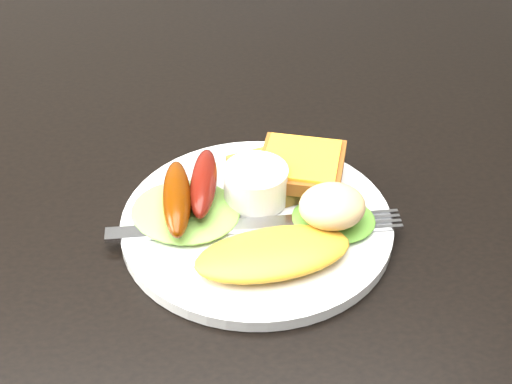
% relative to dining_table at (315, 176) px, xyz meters
% --- Properties ---
extents(dining_table, '(1.20, 0.80, 0.04)m').
position_rel_dining_table_xyz_m(dining_table, '(0.00, 0.00, 0.00)').
color(dining_table, black).
rests_on(dining_table, ground).
extents(dining_chair, '(0.48, 0.48, 0.05)m').
position_rel_dining_table_xyz_m(dining_chair, '(0.10, 1.01, -0.28)').
color(dining_chair, '#A27858').
rests_on(dining_chair, ground).
extents(plate, '(0.23, 0.23, 0.01)m').
position_rel_dining_table_xyz_m(plate, '(-0.06, -0.10, 0.03)').
color(plate, white).
rests_on(plate, dining_table).
extents(lettuce_left, '(0.12, 0.11, 0.01)m').
position_rel_dining_table_xyz_m(lettuce_left, '(-0.12, -0.09, 0.04)').
color(lettuce_left, olive).
rests_on(lettuce_left, plate).
extents(lettuce_right, '(0.08, 0.08, 0.01)m').
position_rel_dining_table_xyz_m(lettuce_right, '(-0.00, -0.11, 0.04)').
color(lettuce_right, '#4E8C25').
rests_on(lettuce_right, plate).
extents(omelette, '(0.13, 0.08, 0.02)m').
position_rel_dining_table_xyz_m(omelette, '(-0.06, -0.15, 0.04)').
color(omelette, gold).
rests_on(omelette, plate).
extents(sausage_a, '(0.03, 0.10, 0.02)m').
position_rel_dining_table_xyz_m(sausage_a, '(-0.13, -0.09, 0.05)').
color(sausage_a, '#5D2204').
rests_on(sausage_a, lettuce_left).
extents(sausage_b, '(0.03, 0.09, 0.02)m').
position_rel_dining_table_xyz_m(sausage_b, '(-0.11, -0.07, 0.05)').
color(sausage_b, '#621608').
rests_on(sausage_b, lettuce_left).
extents(ramekin, '(0.06, 0.06, 0.03)m').
position_rel_dining_table_xyz_m(ramekin, '(-0.06, -0.07, 0.05)').
color(ramekin, white).
rests_on(ramekin, plate).
extents(toast_a, '(0.09, 0.09, 0.01)m').
position_rel_dining_table_xyz_m(toast_a, '(-0.04, -0.05, 0.04)').
color(toast_a, olive).
rests_on(toast_a, plate).
extents(toast_b, '(0.09, 0.09, 0.01)m').
position_rel_dining_table_xyz_m(toast_b, '(-0.02, -0.05, 0.05)').
color(toast_b, brown).
rests_on(toast_b, toast_a).
extents(potato_salad, '(0.07, 0.07, 0.03)m').
position_rel_dining_table_xyz_m(potato_salad, '(-0.00, -0.11, 0.06)').
color(potato_salad, beige).
rests_on(potato_salad, lettuce_right).
extents(fork, '(0.18, 0.02, 0.00)m').
position_rel_dining_table_xyz_m(fork, '(-0.10, -0.11, 0.03)').
color(fork, '#ADAFB7').
rests_on(fork, plate).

